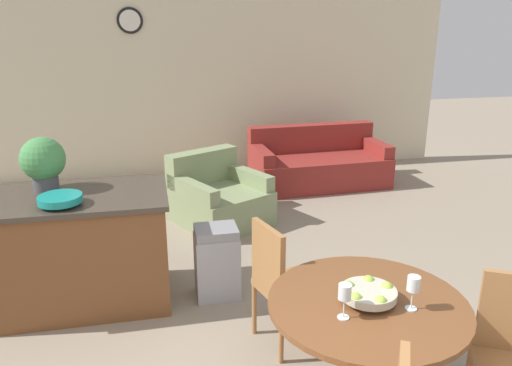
% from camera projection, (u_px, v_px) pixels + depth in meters
% --- Properties ---
extents(wall_back, '(8.00, 0.09, 2.70)m').
position_uv_depth(wall_back, '(185.00, 83.00, 7.33)').
color(wall_back, beige).
rests_on(wall_back, ground_plane).
extents(dining_table, '(1.12, 1.12, 0.74)m').
position_uv_depth(dining_table, '(366.00, 327.00, 2.83)').
color(dining_table, brown).
rests_on(dining_table, ground_plane).
extents(dining_chair_far_side, '(0.52, 0.52, 0.94)m').
position_uv_depth(dining_chair_far_side, '(282.00, 279.00, 3.48)').
color(dining_chair_far_side, '#9E6B3D').
rests_on(dining_chair_far_side, ground_plane).
extents(fruit_bowl, '(0.31, 0.31, 0.10)m').
position_uv_depth(fruit_bowl, '(368.00, 293.00, 2.77)').
color(fruit_bowl, '#B7B29E').
rests_on(fruit_bowl, dining_table).
extents(wine_glass_left, '(0.07, 0.07, 0.20)m').
position_uv_depth(wine_glass_left, '(345.00, 293.00, 2.58)').
color(wine_glass_left, silver).
rests_on(wine_glass_left, dining_table).
extents(wine_glass_right, '(0.07, 0.07, 0.20)m').
position_uv_depth(wine_glass_right, '(413.00, 285.00, 2.66)').
color(wine_glass_right, silver).
rests_on(wine_glass_right, dining_table).
extents(kitchen_island, '(1.46, 0.84, 0.94)m').
position_uv_depth(kitchen_island, '(79.00, 249.00, 4.03)').
color(kitchen_island, brown).
rests_on(kitchen_island, ground_plane).
extents(teal_bowl, '(0.32, 0.32, 0.08)m').
position_uv_depth(teal_bowl, '(60.00, 199.00, 3.65)').
color(teal_bowl, teal).
rests_on(teal_bowl, kitchen_island).
extents(potted_plant, '(0.35, 0.35, 0.43)m').
position_uv_depth(potted_plant, '(43.00, 161.00, 3.93)').
color(potted_plant, '#4C4C51').
rests_on(potted_plant, kitchen_island).
extents(trash_bin, '(0.36, 0.30, 0.63)m').
position_uv_depth(trash_bin, '(217.00, 262.00, 4.17)').
color(trash_bin, '#9E9EA3').
rests_on(trash_bin, ground_plane).
extents(couch, '(1.90, 1.00, 0.80)m').
position_uv_depth(couch, '(318.00, 165.00, 7.08)').
color(couch, maroon).
rests_on(couch, ground_plane).
extents(armchair, '(1.22, 1.25, 0.79)m').
position_uv_depth(armchair, '(219.00, 199.00, 5.75)').
color(armchair, gray).
rests_on(armchair, ground_plane).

